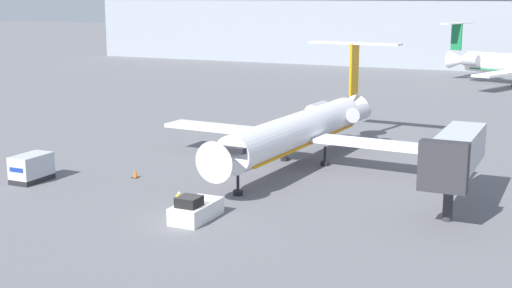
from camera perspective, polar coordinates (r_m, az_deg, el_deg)
The scene contains 8 objects.
ground_plane at distance 50.58m, azimuth -5.52°, elevation -6.19°, with size 600.00×600.00×0.00m, color slate.
terminal_building at distance 163.39m, azimuth 16.50°, elevation 8.69°, with size 180.00×16.80×15.98m.
airplane_main at distance 66.18m, azimuth 3.61°, elevation 1.20°, with size 29.48×29.95×10.66m.
pushback_tug at distance 50.74m, azimuth -4.84°, elevation -5.26°, with size 2.18×4.43×1.92m.
luggage_cart at distance 63.59m, azimuth -17.52°, elevation -1.85°, with size 2.03×3.59×2.34m.
worker_near_tug at distance 51.75m, azimuth -6.16°, elevation -4.71°, with size 0.40×0.25×1.76m.
traffic_cone_left at distance 62.94m, azimuth -9.64°, elevation -2.33°, with size 0.55×0.55×0.81m.
jet_bridge at distance 53.13m, azimuth 15.68°, elevation -0.73°, with size 3.20×11.25×6.19m.
Camera 1 is at (24.61, -41.34, 15.59)m, focal length 50.00 mm.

